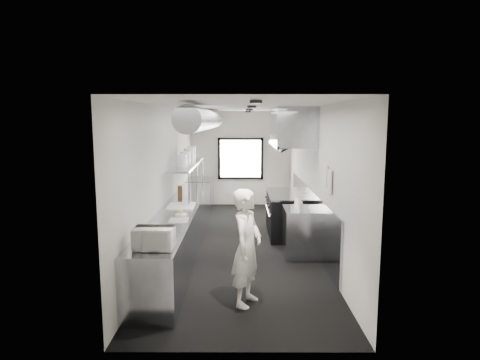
{
  "coord_description": "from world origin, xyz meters",
  "views": [
    {
      "loc": [
        0.01,
        -8.2,
        2.54
      ],
      "look_at": [
        -0.01,
        -0.2,
        1.37
      ],
      "focal_mm": 30.65,
      "sensor_mm": 36.0,
      "label": 1
    }
  ],
  "objects_px": {
    "deli_tub_b": "(156,227)",
    "knife_block": "(180,191)",
    "range": "(287,214)",
    "plate_stack_c": "(189,155)",
    "deli_tub_a": "(150,230)",
    "cutting_board": "(181,206)",
    "squeeze_bottle_c": "(298,203)",
    "squeeze_bottle_b": "(301,206)",
    "line_cook": "(247,247)",
    "small_plate": "(181,214)",
    "prep_counter": "(181,229)",
    "bottle_station": "(301,232)",
    "squeeze_bottle_a": "(300,208)",
    "plate_stack_b": "(185,158)",
    "squeeze_bottle_e": "(296,201)",
    "squeeze_bottle_d": "(299,202)",
    "far_work_table": "(200,195)",
    "pass_shelf": "(188,165)",
    "exhaust_hood": "(291,127)",
    "plate_stack_d": "(191,153)",
    "plate_stack_a": "(182,161)",
    "microwave": "(154,238)"
  },
  "relations": [
    {
      "from": "microwave",
      "to": "plate_stack_a",
      "type": "distance_m",
      "value": 3.51
    },
    {
      "from": "knife_block",
      "to": "plate_stack_b",
      "type": "height_order",
      "value": "plate_stack_b"
    },
    {
      "from": "plate_stack_b",
      "to": "small_plate",
      "type": "bearing_deg",
      "value": -85.03
    },
    {
      "from": "squeeze_bottle_d",
      "to": "squeeze_bottle_b",
      "type": "bearing_deg",
      "value": -93.86
    },
    {
      "from": "far_work_table",
      "to": "plate_stack_c",
      "type": "relative_size",
      "value": 3.58
    },
    {
      "from": "plate_stack_c",
      "to": "squeeze_bottle_c",
      "type": "distance_m",
      "value": 3.02
    },
    {
      "from": "squeeze_bottle_b",
      "to": "exhaust_hood",
      "type": "bearing_deg",
      "value": 90.43
    },
    {
      "from": "prep_counter",
      "to": "bottle_station",
      "type": "xyz_separation_m",
      "value": [
        2.3,
        -0.2,
        0.0
      ]
    },
    {
      "from": "range",
      "to": "squeeze_bottle_d",
      "type": "xyz_separation_m",
      "value": [
        0.1,
        -1.2,
        0.52
      ]
    },
    {
      "from": "squeeze_bottle_a",
      "to": "squeeze_bottle_d",
      "type": "distance_m",
      "value": 0.5
    },
    {
      "from": "far_work_table",
      "to": "plate_stack_d",
      "type": "height_order",
      "value": "plate_stack_d"
    },
    {
      "from": "range",
      "to": "squeeze_bottle_c",
      "type": "relative_size",
      "value": 8.54
    },
    {
      "from": "deli_tub_a",
      "to": "plate_stack_d",
      "type": "xyz_separation_m",
      "value": [
        0.12,
        4.17,
        0.79
      ]
    },
    {
      "from": "small_plate",
      "to": "knife_block",
      "type": "height_order",
      "value": "knife_block"
    },
    {
      "from": "cutting_board",
      "to": "squeeze_bottle_c",
      "type": "distance_m",
      "value": 2.22
    },
    {
      "from": "small_plate",
      "to": "squeeze_bottle_b",
      "type": "height_order",
      "value": "squeeze_bottle_b"
    },
    {
      "from": "far_work_table",
      "to": "plate_stack_c",
      "type": "distance_m",
      "value": 2.39
    },
    {
      "from": "squeeze_bottle_a",
      "to": "deli_tub_b",
      "type": "bearing_deg",
      "value": -152.88
    },
    {
      "from": "microwave",
      "to": "small_plate",
      "type": "bearing_deg",
      "value": 88.82
    },
    {
      "from": "line_cook",
      "to": "plate_stack_b",
      "type": "xyz_separation_m",
      "value": [
        -1.3,
        3.52,
        0.9
      ]
    },
    {
      "from": "deli_tub_a",
      "to": "small_plate",
      "type": "distance_m",
      "value": 1.19
    },
    {
      "from": "plate_stack_a",
      "to": "squeeze_bottle_e",
      "type": "relative_size",
      "value": 1.49
    },
    {
      "from": "line_cook",
      "to": "small_plate",
      "type": "bearing_deg",
      "value": 58.43
    },
    {
      "from": "bottle_station",
      "to": "squeeze_bottle_a",
      "type": "bearing_deg",
      "value": -105.51
    },
    {
      "from": "plate_stack_c",
      "to": "plate_stack_d",
      "type": "height_order",
      "value": "plate_stack_c"
    },
    {
      "from": "plate_stack_a",
      "to": "plate_stack_c",
      "type": "bearing_deg",
      "value": 87.02
    },
    {
      "from": "pass_shelf",
      "to": "range",
      "type": "relative_size",
      "value": 1.88
    },
    {
      "from": "deli_tub_a",
      "to": "knife_block",
      "type": "bearing_deg",
      "value": 89.78
    },
    {
      "from": "small_plate",
      "to": "deli_tub_a",
      "type": "bearing_deg",
      "value": -103.68
    },
    {
      "from": "plate_stack_a",
      "to": "squeeze_bottle_a",
      "type": "xyz_separation_m",
      "value": [
        2.29,
        -1.33,
        -0.71
      ]
    },
    {
      "from": "prep_counter",
      "to": "bottle_station",
      "type": "relative_size",
      "value": 6.67
    },
    {
      "from": "prep_counter",
      "to": "far_work_table",
      "type": "relative_size",
      "value": 5.0
    },
    {
      "from": "deli_tub_b",
      "to": "squeeze_bottle_a",
      "type": "distance_m",
      "value": 2.63
    },
    {
      "from": "far_work_table",
      "to": "cutting_board",
      "type": "relative_size",
      "value": 1.81
    },
    {
      "from": "microwave",
      "to": "deli_tub_b",
      "type": "distance_m",
      "value": 0.93
    },
    {
      "from": "plate_stack_c",
      "to": "squeeze_bottle_b",
      "type": "distance_m",
      "value": 3.18
    },
    {
      "from": "small_plate",
      "to": "plate_stack_d",
      "type": "height_order",
      "value": "plate_stack_d"
    },
    {
      "from": "squeeze_bottle_a",
      "to": "squeeze_bottle_c",
      "type": "height_order",
      "value": "squeeze_bottle_c"
    },
    {
      "from": "knife_block",
      "to": "squeeze_bottle_a",
      "type": "height_order",
      "value": "knife_block"
    },
    {
      "from": "prep_counter",
      "to": "cutting_board",
      "type": "bearing_deg",
      "value": -52.27
    },
    {
      "from": "deli_tub_a",
      "to": "plate_stack_d",
      "type": "height_order",
      "value": "plate_stack_d"
    },
    {
      "from": "far_work_table",
      "to": "squeeze_bottle_d",
      "type": "height_order",
      "value": "squeeze_bottle_d"
    },
    {
      "from": "squeeze_bottle_b",
      "to": "bottle_station",
      "type": "bearing_deg",
      "value": 77.67
    },
    {
      "from": "plate_stack_d",
      "to": "plate_stack_c",
      "type": "bearing_deg",
      "value": -88.17
    },
    {
      "from": "bottle_station",
      "to": "plate_stack_c",
      "type": "height_order",
      "value": "plate_stack_c"
    },
    {
      "from": "deli_tub_b",
      "to": "knife_block",
      "type": "relative_size",
      "value": 0.59
    },
    {
      "from": "deli_tub_b",
      "to": "squeeze_bottle_d",
      "type": "distance_m",
      "value": 2.95
    },
    {
      "from": "range",
      "to": "squeeze_bottle_e",
      "type": "height_order",
      "value": "squeeze_bottle_e"
    },
    {
      "from": "pass_shelf",
      "to": "prep_counter",
      "type": "bearing_deg",
      "value": -88.44
    },
    {
      "from": "range",
      "to": "plate_stack_c",
      "type": "relative_size",
      "value": 4.77
    }
  ]
}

